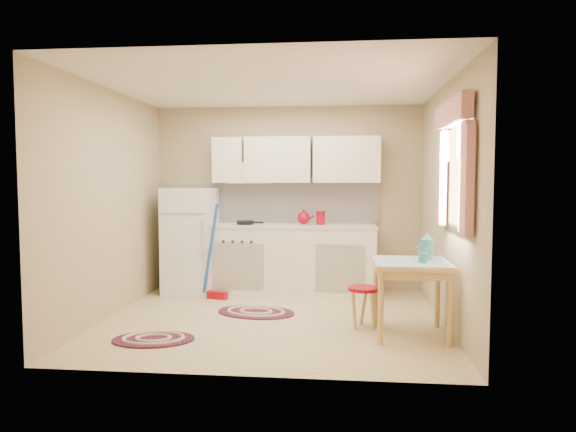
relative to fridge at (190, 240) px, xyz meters
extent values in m
plane|color=tan|center=(1.27, -1.25, -0.70)|extent=(3.60, 3.60, 0.00)
cube|color=silver|center=(1.27, -1.25, 1.80)|extent=(3.60, 3.20, 0.04)
cube|color=tan|center=(1.27, 0.35, 0.55)|extent=(3.60, 0.04, 2.50)
cube|color=tan|center=(1.27, -2.85, 0.55)|extent=(3.60, 0.04, 2.50)
cube|color=tan|center=(-0.53, -1.25, 0.55)|extent=(0.04, 3.20, 2.50)
cube|color=tan|center=(3.07, -1.25, 0.55)|extent=(0.04, 3.20, 2.50)
cube|color=white|center=(1.39, 0.34, 0.50)|extent=(2.25, 0.03, 0.55)
cube|color=white|center=(1.39, 0.19, 1.07)|extent=(2.25, 0.33, 0.60)
cube|color=white|center=(3.05, -1.80, 0.85)|extent=(0.04, 0.85, 0.95)
cube|color=white|center=(0.00, 0.00, 0.00)|extent=(0.65, 0.60, 1.40)
cube|color=white|center=(1.32, 0.05, -0.26)|extent=(2.25, 0.60, 0.88)
cube|color=silver|center=(1.32, 0.05, 0.20)|extent=(2.27, 0.62, 0.04)
cylinder|color=black|center=(0.74, 0.00, 0.24)|extent=(0.26, 0.26, 0.05)
cylinder|color=#970512|center=(1.73, 0.05, 0.30)|extent=(0.14, 0.14, 0.16)
cube|color=#E3BB71|center=(2.67, -1.66, -0.34)|extent=(0.72, 0.72, 0.72)
cylinder|color=#970512|center=(2.22, -1.45, -0.49)|extent=(0.34, 0.34, 0.42)
cylinder|color=teal|center=(2.76, -1.76, 0.07)|extent=(0.09, 0.09, 0.10)
camera|label=1|loc=(1.97, -6.63, 0.80)|focal=32.00mm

